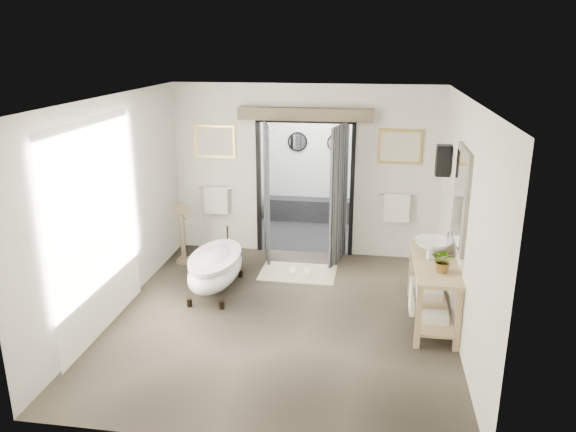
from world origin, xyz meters
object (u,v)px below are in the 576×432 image
object	(u,v)px
vanity	(431,286)
rug	(298,273)
basin	(433,246)
clawfoot_tub	(216,267)

from	to	relation	value
vanity	rug	world-z (taller)	vanity
vanity	rug	distance (m)	2.38
vanity	basin	distance (m)	0.54
basin	clawfoot_tub	bearing A→B (deg)	-172.49
vanity	rug	bearing A→B (deg)	146.03
basin	rug	bearing A→B (deg)	163.47
rug	basin	xyz separation A→B (m)	(1.95, -0.98, 0.93)
clawfoot_tub	basin	xyz separation A→B (m)	(3.06, -0.15, 0.56)
rug	vanity	bearing A→B (deg)	-33.97
vanity	basin	xyz separation A→B (m)	(0.01, 0.32, 0.43)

